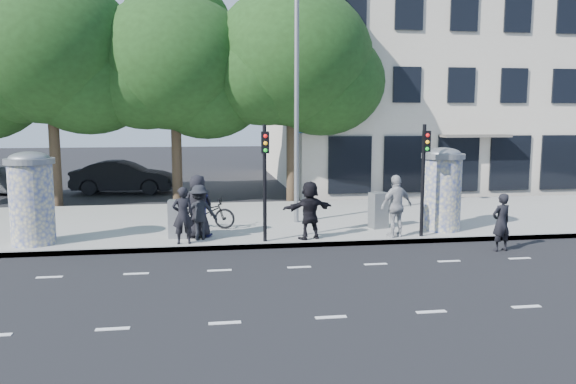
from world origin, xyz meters
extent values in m
plane|color=black|center=(0.00, 0.00, 0.00)|extent=(120.00, 120.00, 0.00)
cube|color=gray|center=(0.00, 7.50, 0.07)|extent=(40.00, 8.00, 0.15)
cube|color=slate|center=(0.00, 3.55, 0.07)|extent=(40.00, 0.10, 0.16)
cube|color=silver|center=(0.00, -2.20, 0.00)|extent=(32.00, 0.12, 0.01)
cube|color=silver|center=(0.00, 1.40, 0.00)|extent=(32.00, 0.12, 0.01)
cylinder|color=beige|center=(-7.20, 4.50, 1.30)|extent=(1.20, 1.20, 2.30)
cylinder|color=slate|center=(-7.20, 4.50, 2.53)|extent=(1.36, 1.36, 0.16)
ellipsoid|color=slate|center=(-7.20, 4.50, 2.61)|extent=(1.10, 1.10, 0.38)
cylinder|color=beige|center=(5.20, 4.70, 1.30)|extent=(1.20, 1.20, 2.30)
cylinder|color=slate|center=(5.20, 4.70, 2.53)|extent=(1.36, 1.36, 0.16)
ellipsoid|color=slate|center=(5.20, 4.70, 2.61)|extent=(1.10, 1.10, 0.38)
cylinder|color=black|center=(-0.60, 3.85, 1.85)|extent=(0.11, 0.11, 3.40)
cube|color=black|center=(-0.60, 3.67, 3.05)|extent=(0.22, 0.14, 0.62)
cylinder|color=black|center=(4.20, 3.85, 1.85)|extent=(0.11, 0.11, 3.40)
cube|color=black|center=(4.20, 3.67, 3.05)|extent=(0.22, 0.14, 0.62)
cylinder|color=slate|center=(0.80, 6.70, 4.15)|extent=(0.16, 0.16, 8.00)
cylinder|color=#38281C|center=(-8.50, 12.50, 2.36)|extent=(0.44, 0.44, 4.73)
ellipsoid|color=#183312|center=(-8.50, 12.50, 6.51)|extent=(7.20, 7.20, 6.12)
cylinder|color=#38281C|center=(-3.50, 12.70, 2.21)|extent=(0.44, 0.44, 4.41)
ellipsoid|color=#183312|center=(-3.50, 12.70, 6.08)|extent=(6.80, 6.80, 5.78)
cylinder|color=#38281C|center=(1.50, 12.30, 2.29)|extent=(0.44, 0.44, 4.59)
ellipsoid|color=#183312|center=(1.50, 12.30, 6.32)|extent=(7.00, 7.00, 5.95)
cube|color=beige|center=(12.00, 20.00, 6.00)|extent=(20.00, 15.00, 12.00)
cube|color=black|center=(12.00, 12.45, 1.60)|extent=(18.00, 0.10, 2.60)
cube|color=#59544C|center=(10.00, 12.10, 2.90)|extent=(3.20, 0.90, 0.12)
cube|color=#194C8C|center=(2.50, 12.45, 3.20)|extent=(1.60, 0.06, 0.30)
imported|color=black|center=(-2.54, 4.67, 1.10)|extent=(1.05, 0.81, 1.91)
imported|color=black|center=(-2.95, 3.87, 0.98)|extent=(0.63, 0.45, 1.65)
imported|color=navy|center=(-2.54, 4.82, 1.05)|extent=(0.98, 0.82, 1.80)
imported|color=black|center=(-2.49, 4.38, 0.97)|extent=(1.11, 0.70, 1.63)
imported|color=#A7A7AA|center=(3.39, 3.85, 1.10)|extent=(1.25, 0.96, 1.89)
imported|color=black|center=(0.75, 3.98, 1.02)|extent=(1.71, 1.02, 1.74)
imported|color=black|center=(5.92, 2.29, 0.82)|extent=(0.67, 0.52, 1.64)
imported|color=black|center=(-2.33, 6.03, 0.67)|extent=(1.14, 2.08, 1.04)
cube|color=gray|center=(-3.14, 4.71, 0.72)|extent=(0.58, 0.45, 1.15)
cube|color=slate|center=(3.29, 5.27, 0.73)|extent=(0.65, 0.55, 1.17)
imported|color=#4E5154|center=(-12.18, 16.88, 0.78)|extent=(3.32, 4.92, 1.56)
imported|color=black|center=(-6.30, 16.32, 0.80)|extent=(2.05, 4.99, 1.61)
camera|label=1|loc=(-2.32, -12.17, 3.77)|focal=35.00mm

